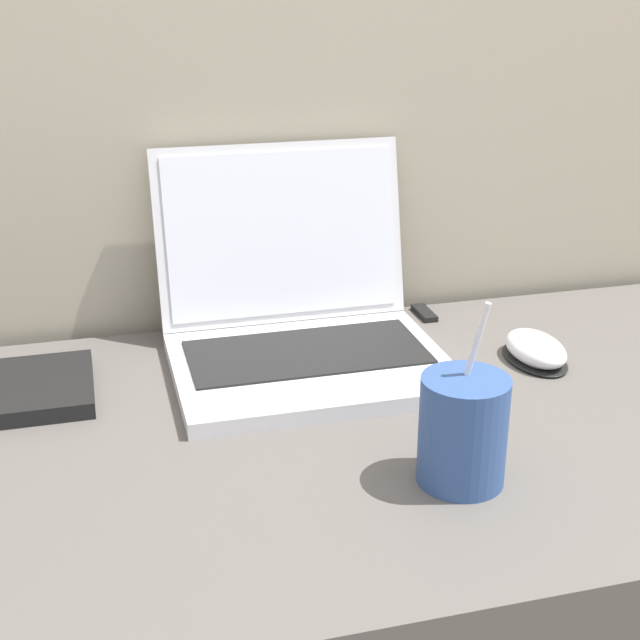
% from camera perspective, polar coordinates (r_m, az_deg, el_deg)
% --- Properties ---
extents(laptop, '(0.34, 0.33, 0.26)m').
position_cam_1_polar(laptop, '(1.15, -1.32, 0.20)').
color(laptop, silver).
rests_on(laptop, desk).
extents(drink_cup, '(0.09, 0.09, 0.19)m').
position_cam_1_polar(drink_cup, '(0.88, 9.14, -6.87)').
color(drink_cup, '#33518C').
rests_on(drink_cup, desk).
extents(computer_mouse, '(0.07, 0.11, 0.04)m').
position_cam_1_polar(computer_mouse, '(1.18, 13.62, -1.87)').
color(computer_mouse, black).
rests_on(computer_mouse, desk).
extents(usb_stick, '(0.02, 0.06, 0.01)m').
position_cam_1_polar(usb_stick, '(1.31, 6.69, 0.45)').
color(usb_stick, black).
rests_on(usb_stick, desk).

